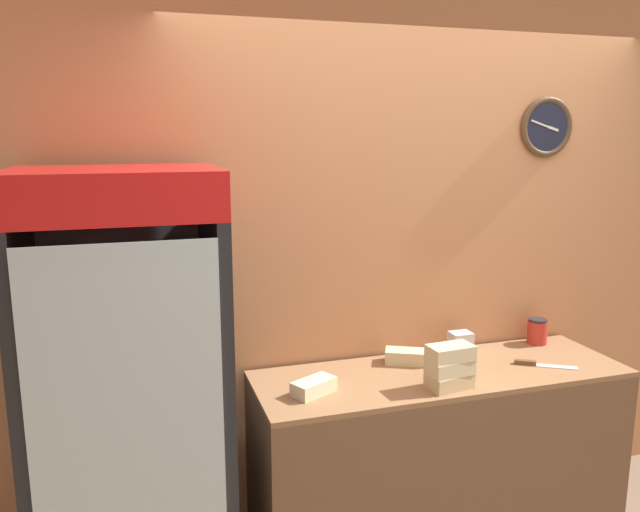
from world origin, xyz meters
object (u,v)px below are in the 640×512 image
Objects in this scene: sandwich_stack_middle at (450,367)px; napkin_dispenser at (460,343)px; sandwich_flat_left at (314,387)px; sandwich_flat_right at (406,357)px; condiment_jar at (537,331)px; sandwich_stack_top at (451,353)px; sandwich_stack_bottom at (449,381)px; beverage_cooler at (127,374)px; chefs_knife at (537,364)px.

napkin_dispenser is at bearing 54.08° from sandwich_stack_middle.
sandwich_flat_right reaches higher than sandwich_flat_left.
condiment_jar reaches higher than sandwich_flat_left.
sandwich_stack_top is 0.37m from sandwich_flat_right.
sandwich_stack_top is at bearing -152.18° from condiment_jar.
sandwich_stack_top is 0.86m from condiment_jar.
sandwich_stack_bottom is 1.83× the size of napkin_dispenser.
beverage_cooler reaches higher than sandwich_stack_top.
sandwich_stack_bottom is 1.59× the size of condiment_jar.
chefs_knife is at bearing -20.09° from sandwich_flat_right.
beverage_cooler is 8.68× the size of sandwich_stack_middle.
sandwich_flat_left is at bearing -158.48° from sandwich_flat_right.
sandwich_flat_right is at bearing -174.60° from napkin_dispenser.
beverage_cooler is at bearing 172.52° from sandwich_stack_middle.
condiment_jar reaches higher than sandwich_stack_middle.
sandwich_stack_bottom is 0.99× the size of sandwich_flat_left.
sandwich_stack_top is 0.63m from sandwich_flat_left.
sandwich_flat_right is 1.95× the size of napkin_dispenser.
sandwich_flat_left is (-0.60, 0.12, -0.00)m from sandwich_stack_bottom.
sandwich_stack_bottom is 0.80× the size of chefs_knife.
chefs_knife is at bearing 11.90° from sandwich_stack_middle.
sandwich_stack_middle is 0.46m from napkin_dispenser.
condiment_jar is (0.81, 0.06, 0.03)m from sandwich_flat_right.
sandwich_stack_bottom is at bearing -152.18° from condiment_jar.
sandwich_stack_bottom is at bearing 0.00° from sandwich_stack_top.
chefs_knife is 2.29× the size of napkin_dispenser.
sandwich_stack_bottom is at bearing -125.92° from napkin_dispenser.
napkin_dispenser reaches higher than sandwich_stack_bottom.
sandwich_stack_middle reaches higher than chefs_knife.
sandwich_stack_top is 0.47m from napkin_dispenser.
beverage_cooler reaches higher than napkin_dispenser.
sandwich_flat_right is (-0.05, 0.34, -0.07)m from sandwich_stack_middle.
chefs_knife is (0.55, 0.12, -0.16)m from sandwich_stack_top.
beverage_cooler is 8.41× the size of sandwich_flat_left.
napkin_dispenser is (0.87, 0.25, 0.03)m from sandwich_flat_left.
sandwich_flat_left is (0.78, -0.06, -0.13)m from beverage_cooler.
sandwich_stack_top reaches higher than condiment_jar.
beverage_cooler is at bearing -173.59° from napkin_dispenser.
beverage_cooler is 1.40m from sandwich_stack_top.
sandwich_stack_middle is at bearing -152.18° from condiment_jar.
sandwich_stack_bottom is 0.45m from napkin_dispenser.
condiment_jar is at bearing 27.82° from sandwich_stack_top.
sandwich_flat_left is at bearing 168.73° from sandwich_stack_middle.
sandwich_stack_bottom is at bearing -11.27° from sandwich_flat_left.
condiment_jar is at bearing 5.79° from beverage_cooler.
sandwich_stack_top is (0.00, 0.00, 0.13)m from sandwich_stack_bottom.
condiment_jar reaches higher than napkin_dispenser.
chefs_knife is at bearing -0.22° from sandwich_flat_left.
sandwich_stack_top is 0.90× the size of sandwich_flat_right.
sandwich_stack_bottom is 0.13m from sandwich_stack_top.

